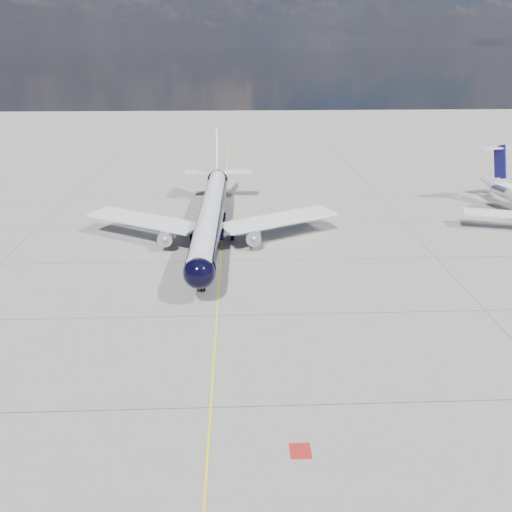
% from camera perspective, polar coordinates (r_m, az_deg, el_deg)
% --- Properties ---
extents(ground, '(320.00, 320.00, 0.00)m').
position_cam_1_polar(ground, '(73.29, -3.98, 1.02)').
color(ground, gray).
rests_on(ground, ground).
extents(taxiway_centerline, '(0.16, 160.00, 0.01)m').
position_cam_1_polar(taxiway_centerline, '(68.69, -4.09, -0.55)').
color(taxiway_centerline, yellow).
rests_on(taxiway_centerline, ground).
extents(red_marking, '(1.60, 1.60, 0.01)m').
position_cam_1_polar(red_marking, '(39.45, 5.09, -21.30)').
color(red_marking, maroon).
rests_on(red_marking, ground).
extents(main_airliner, '(38.79, 47.14, 13.63)m').
position_cam_1_polar(main_airliner, '(74.85, -5.14, 4.91)').
color(main_airliner, black).
rests_on(main_airliner, ground).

